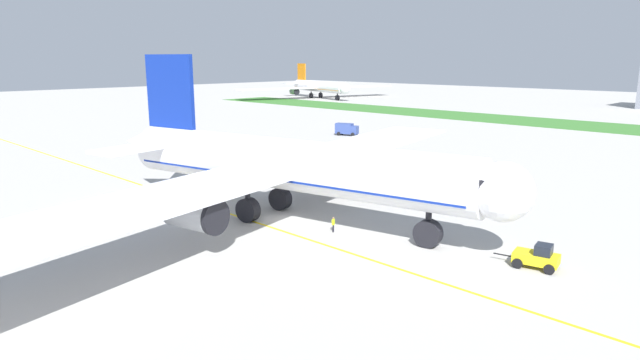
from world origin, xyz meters
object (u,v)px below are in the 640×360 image
object	(u,v)px
airliner_foreground	(283,165)
ground_crew_wingwalker_port	(150,200)
service_truck_fuel_bowser	(386,157)
ground_crew_marshaller_front	(333,223)
service_truck_baggage_loader	(347,129)
parked_airliner_far_left	(319,87)
pushback_tug	(537,257)

from	to	relation	value
airliner_foreground	ground_crew_wingwalker_port	bearing A→B (deg)	-152.26
ground_crew_wingwalker_port	service_truck_fuel_bowser	xyz separation A→B (m)	(3.79, 42.03, 0.46)
ground_crew_marshaller_front	service_truck_baggage_loader	size ratio (longest dim) A/B	0.28
airliner_foreground	service_truck_fuel_bowser	world-z (taller)	airliner_foreground
airliner_foreground	ground_crew_wingwalker_port	size ratio (longest dim) A/B	53.08
service_truck_baggage_loader	parked_airliner_far_left	world-z (taller)	parked_airliner_far_left
ground_crew_marshaller_front	parked_airliner_far_left	distance (m)	201.91
pushback_tug	ground_crew_wingwalker_port	size ratio (longest dim) A/B	3.54
ground_crew_wingwalker_port	service_truck_baggage_loader	distance (m)	70.18
airliner_foreground	service_truck_baggage_loader	bearing A→B (deg)	126.02
service_truck_baggage_loader	service_truck_fuel_bowser	xyz separation A→B (m)	(29.75, -23.17, -0.14)
ground_crew_wingwalker_port	service_truck_fuel_bowser	distance (m)	42.20
pushback_tug	ground_crew_marshaller_front	world-z (taller)	pushback_tug
service_truck_fuel_bowser	airliner_foreground	bearing A→B (deg)	-70.92
ground_crew_marshaller_front	service_truck_fuel_bowser	bearing A→B (deg)	119.64
service_truck_fuel_bowser	parked_airliner_far_left	world-z (taller)	parked_airliner_far_left
airliner_foreground	ground_crew_marshaller_front	size ratio (longest dim) A/B	51.49
airliner_foreground	ground_crew_wingwalker_port	distance (m)	18.30
pushback_tug	ground_crew_marshaller_front	bearing A→B (deg)	-165.31
ground_crew_wingwalker_port	ground_crew_marshaller_front	size ratio (longest dim) A/B	0.97
pushback_tug	service_truck_fuel_bowser	distance (m)	47.86
pushback_tug	service_truck_baggage_loader	distance (m)	85.56
ground_crew_marshaller_front	service_truck_fuel_bowser	world-z (taller)	service_truck_fuel_bowser
service_truck_fuel_bowser	parked_airliner_far_left	size ratio (longest dim) A/B	0.06
parked_airliner_far_left	pushback_tug	bearing A→B (deg)	-40.14
pushback_tug	ground_crew_wingwalker_port	xyz separation A→B (m)	(-42.39, -13.74, -0.03)
ground_crew_wingwalker_port	service_truck_fuel_bowser	world-z (taller)	service_truck_fuel_bowser
airliner_foreground	parked_airliner_far_left	world-z (taller)	airliner_foreground
airliner_foreground	ground_crew_wingwalker_port	xyz separation A→B (m)	(-15.51, -8.16, -5.29)
ground_crew_wingwalker_port	airliner_foreground	bearing A→B (deg)	27.74
service_truck_baggage_loader	ground_crew_marshaller_front	bearing A→B (deg)	-49.24
ground_crew_marshaller_front	service_truck_baggage_loader	xyz separation A→B (m)	(-48.77, 56.59, 0.57)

